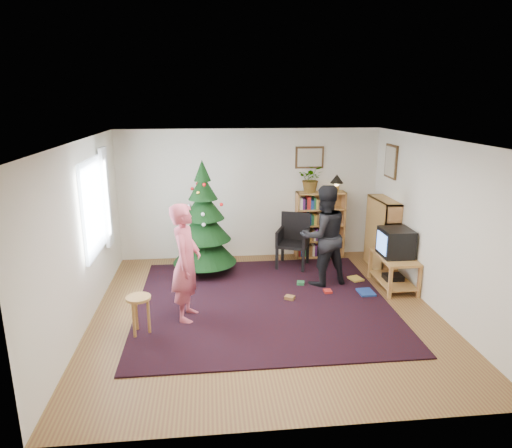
{
  "coord_description": "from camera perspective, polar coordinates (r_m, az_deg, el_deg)",
  "views": [
    {
      "loc": [
        -0.78,
        -6.11,
        3.03
      ],
      "look_at": [
        -0.05,
        0.88,
        1.1
      ],
      "focal_mm": 32.0,
      "sensor_mm": 36.0,
      "label": 1
    }
  ],
  "objects": [
    {
      "name": "wall_front",
      "position": [
        4.1,
        5.7,
        -10.48
      ],
      "size": [
        5.0,
        0.02,
        2.5
      ],
      "primitive_type": "cube",
      "color": "silver",
      "rests_on": "floor"
    },
    {
      "name": "picture_back",
      "position": [
        8.86,
        6.71,
        8.26
      ],
      "size": [
        0.55,
        0.03,
        0.42
      ],
      "color": "#4C3319",
      "rests_on": "wall_back"
    },
    {
      "name": "tv_stand",
      "position": [
        7.89,
        16.83,
        -5.34
      ],
      "size": [
        0.53,
        0.96,
        0.55
      ],
      "color": "#AB6F3D",
      "rests_on": "floor"
    },
    {
      "name": "wall_back",
      "position": [
        8.82,
        -0.79,
        3.73
      ],
      "size": [
        5.0,
        0.02,
        2.5
      ],
      "primitive_type": "cube",
      "color": "silver",
      "rests_on": "floor"
    },
    {
      "name": "bookshelf_back",
      "position": [
        9.03,
        7.98,
        0.03
      ],
      "size": [
        0.95,
        0.3,
        1.3
      ],
      "color": "#AB6F3D",
      "rests_on": "floor"
    },
    {
      "name": "picture_right",
      "position": [
        8.57,
        16.53,
        7.5
      ],
      "size": [
        0.03,
        0.5,
        0.6
      ],
      "color": "#4C3319",
      "rests_on": "wall_right"
    },
    {
      "name": "christmas_tree",
      "position": [
        8.04,
        -6.51,
        -0.45
      ],
      "size": [
        1.13,
        1.13,
        2.04
      ],
      "rotation": [
        0.0,
        0.0,
        -0.01
      ],
      "color": "#3F2816",
      "rests_on": "rug"
    },
    {
      "name": "window_pane",
      "position": [
        7.08,
        -19.65,
        1.98
      ],
      "size": [
        0.04,
        1.2,
        1.4
      ],
      "primitive_type": "cube",
      "color": "silver",
      "rests_on": "wall_left"
    },
    {
      "name": "curtain",
      "position": [
        7.74,
        -18.19,
        3.19
      ],
      "size": [
        0.06,
        0.35,
        1.6
      ],
      "primitive_type": "cube",
      "color": "silver",
      "rests_on": "wall_left"
    },
    {
      "name": "potted_plant",
      "position": [
        8.79,
        6.93,
        5.64
      ],
      "size": [
        0.56,
        0.51,
        0.52
      ],
      "primitive_type": "imported",
      "rotation": [
        0.0,
        0.0,
        -0.25
      ],
      "color": "gray",
      "rests_on": "bookshelf_back"
    },
    {
      "name": "wall_right",
      "position": [
        7.16,
        21.52,
        -0.13
      ],
      "size": [
        0.02,
        5.0,
        2.5
      ],
      "primitive_type": "cube",
      "color": "silver",
      "rests_on": "floor"
    },
    {
      "name": "person_standing",
      "position": [
        6.41,
        -8.74,
        -4.8
      ],
      "size": [
        0.5,
        0.67,
        1.68
      ],
      "primitive_type": "imported",
      "rotation": [
        0.0,
        0.0,
        1.4
      ],
      "color": "#C44E5F",
      "rests_on": "rug"
    },
    {
      "name": "bookshelf_right",
      "position": [
        8.63,
        15.48,
        -1.12
      ],
      "size": [
        0.3,
        0.95,
        1.3
      ],
      "rotation": [
        0.0,
        0.0,
        1.57
      ],
      "color": "#AB6F3D",
      "rests_on": "floor"
    },
    {
      "name": "stool",
      "position": [
        6.26,
        -14.44,
        -9.81
      ],
      "size": [
        0.33,
        0.33,
        0.54
      ],
      "color": "#AB6F3D",
      "rests_on": "floor"
    },
    {
      "name": "person_by_chair",
      "position": [
        7.61,
        8.44,
        -1.47
      ],
      "size": [
        0.95,
        0.82,
        1.7
      ],
      "primitive_type": "imported",
      "rotation": [
        0.0,
        0.0,
        3.38
      ],
      "color": "black",
      "rests_on": "rug"
    },
    {
      "name": "rug",
      "position": [
        7.13,
        0.88,
        -9.71
      ],
      "size": [
        3.8,
        3.6,
        0.02
      ],
      "primitive_type": "cube",
      "color": "black",
      "rests_on": "floor"
    },
    {
      "name": "wall_left",
      "position": [
        6.59,
        -20.87,
        -1.35
      ],
      "size": [
        0.02,
        5.0,
        2.5
      ],
      "primitive_type": "cube",
      "color": "silver",
      "rests_on": "floor"
    },
    {
      "name": "ceiling",
      "position": [
        6.18,
        1.31,
        10.44
      ],
      "size": [
        5.0,
        5.0,
        0.0
      ],
      "primitive_type": "plane",
      "rotation": [
        3.14,
        0.0,
        0.0
      ],
      "color": "white",
      "rests_on": "wall_back"
    },
    {
      "name": "crt_tv",
      "position": [
        7.75,
        17.07,
        -2.23
      ],
      "size": [
        0.48,
        0.52,
        0.45
      ],
      "color": "black",
      "rests_on": "tv_stand"
    },
    {
      "name": "floor_clutter",
      "position": [
        7.62,
        9.03,
        -7.94
      ],
      "size": [
        1.47,
        0.87,
        0.08
      ],
      "color": "#A51E19",
      "rests_on": "rug"
    },
    {
      "name": "armchair",
      "position": [
        8.51,
        4.5,
        -1.74
      ],
      "size": [
        0.71,
        0.72,
        0.99
      ],
      "rotation": [
        0.0,
        0.0,
        -0.38
      ],
      "color": "black",
      "rests_on": "rug"
    },
    {
      "name": "table_lamp",
      "position": [
        8.92,
        10.07,
        5.44
      ],
      "size": [
        0.25,
        0.25,
        0.34
      ],
      "color": "#A57F33",
      "rests_on": "bookshelf_back"
    },
    {
      "name": "floor",
      "position": [
        6.86,
        1.18,
        -10.84
      ],
      "size": [
        5.0,
        5.0,
        0.0
      ],
      "primitive_type": "plane",
      "color": "brown",
      "rests_on": "ground"
    }
  ]
}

